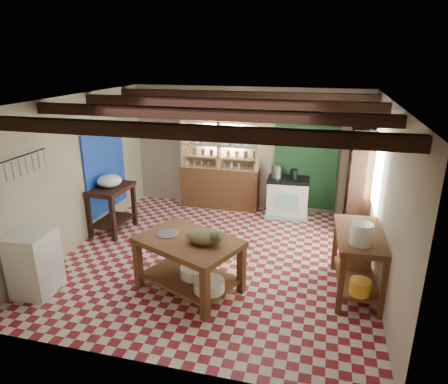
% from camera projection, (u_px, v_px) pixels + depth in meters
% --- Properties ---
extents(floor, '(5.00, 5.00, 0.02)m').
position_uv_depth(floor, '(216.00, 258.00, 6.68)').
color(floor, maroon).
rests_on(floor, ground).
extents(ceiling, '(5.00, 5.00, 0.02)m').
position_uv_depth(ceiling, '(215.00, 100.00, 5.82)').
color(ceiling, '#414145').
rests_on(ceiling, wall_back).
extents(wall_back, '(5.00, 0.04, 2.60)m').
position_uv_depth(wall_back, '(247.00, 149.00, 8.54)').
color(wall_back, '#BCAF97').
rests_on(wall_back, floor).
extents(wall_front, '(5.00, 0.04, 2.60)m').
position_uv_depth(wall_front, '(149.00, 260.00, 3.96)').
color(wall_front, '#BCAF97').
rests_on(wall_front, floor).
extents(wall_left, '(0.04, 5.00, 2.60)m').
position_uv_depth(wall_left, '(76.00, 173.00, 6.83)').
color(wall_left, '#BCAF97').
rests_on(wall_left, floor).
extents(wall_right, '(0.04, 5.00, 2.60)m').
position_uv_depth(wall_right, '(385.00, 198.00, 5.66)').
color(wall_right, '#BCAF97').
rests_on(wall_right, floor).
extents(ceiling_beams, '(5.00, 3.80, 0.15)m').
position_uv_depth(ceiling_beams, '(215.00, 108.00, 5.86)').
color(ceiling_beams, black).
rests_on(ceiling_beams, ceiling).
extents(blue_wall_patch, '(0.04, 1.40, 1.60)m').
position_uv_depth(blue_wall_patch, '(106.00, 170.00, 7.72)').
color(blue_wall_patch, blue).
rests_on(blue_wall_patch, wall_left).
extents(green_wall_patch, '(1.30, 0.04, 2.30)m').
position_uv_depth(green_wall_patch, '(306.00, 155.00, 8.23)').
color(green_wall_patch, '#1E4C27').
rests_on(green_wall_patch, wall_back).
extents(window_back, '(0.90, 0.02, 0.80)m').
position_uv_depth(window_back, '(224.00, 130.00, 8.50)').
color(window_back, silver).
rests_on(window_back, wall_back).
extents(window_right, '(0.02, 1.30, 1.20)m').
position_uv_depth(window_right, '(378.00, 172.00, 6.55)').
color(window_right, silver).
rests_on(window_right, wall_right).
extents(utensil_rail, '(0.06, 0.90, 0.28)m').
position_uv_depth(utensil_rail, '(25.00, 164.00, 5.56)').
color(utensil_rail, black).
rests_on(utensil_rail, wall_left).
extents(pot_rack, '(0.86, 0.12, 0.36)m').
position_uv_depth(pot_rack, '(308.00, 113.00, 7.54)').
color(pot_rack, black).
rests_on(pot_rack, ceiling).
extents(shelving_unit, '(1.70, 0.34, 2.20)m').
position_uv_depth(shelving_unit, '(220.00, 159.00, 8.56)').
color(shelving_unit, '#DCA97F').
rests_on(shelving_unit, floor).
extents(tall_rack, '(0.40, 0.86, 2.00)m').
position_uv_depth(tall_rack, '(359.00, 180.00, 7.46)').
color(tall_rack, black).
rests_on(tall_rack, floor).
extents(work_table, '(1.66, 1.41, 0.79)m').
position_uv_depth(work_table, '(189.00, 265.00, 5.67)').
color(work_table, brown).
rests_on(work_table, floor).
extents(stove, '(0.87, 0.60, 0.82)m').
position_uv_depth(stove, '(288.00, 197.00, 8.29)').
color(stove, white).
rests_on(stove, floor).
extents(prep_table, '(0.64, 0.91, 0.90)m').
position_uv_depth(prep_table, '(112.00, 209.00, 7.55)').
color(prep_table, black).
rests_on(prep_table, floor).
extents(white_cabinet, '(0.55, 0.64, 0.91)m').
position_uv_depth(white_cabinet, '(35.00, 263.00, 5.61)').
color(white_cabinet, white).
rests_on(white_cabinet, floor).
extents(right_counter, '(0.70, 1.31, 0.92)m').
position_uv_depth(right_counter, '(357.00, 263.00, 5.61)').
color(right_counter, brown).
rests_on(right_counter, floor).
extents(cat, '(0.53, 0.45, 0.21)m').
position_uv_depth(cat, '(204.00, 236.00, 5.40)').
color(cat, olive).
rests_on(cat, work_table).
extents(steel_tray, '(0.42, 0.42, 0.02)m').
position_uv_depth(steel_tray, '(168.00, 234.00, 5.70)').
color(steel_tray, '#9A99A0').
rests_on(steel_tray, work_table).
extents(basin_large, '(0.53, 0.53, 0.14)m').
position_uv_depth(basin_large, '(194.00, 272.00, 5.72)').
color(basin_large, white).
rests_on(basin_large, work_table).
extents(basin_small, '(0.55, 0.55, 0.15)m').
position_uv_depth(basin_small, '(209.00, 285.00, 5.37)').
color(basin_small, white).
rests_on(basin_small, work_table).
extents(kettle_left, '(0.23, 0.23, 0.25)m').
position_uv_depth(kettle_left, '(277.00, 172.00, 8.16)').
color(kettle_left, '#9A99A0').
rests_on(kettle_left, stove).
extents(kettle_right, '(0.16, 0.16, 0.19)m').
position_uv_depth(kettle_right, '(294.00, 174.00, 8.10)').
color(kettle_right, black).
rests_on(kettle_right, stove).
extents(enamel_bowl, '(0.47, 0.47, 0.23)m').
position_uv_depth(enamel_bowl, '(109.00, 181.00, 7.37)').
color(enamel_bowl, white).
rests_on(enamel_bowl, prep_table).
extents(white_bucket, '(0.30, 0.30, 0.28)m').
position_uv_depth(white_bucket, '(361.00, 234.00, 5.09)').
color(white_bucket, white).
rests_on(white_bucket, right_counter).
extents(wicker_basket, '(0.37, 0.30, 0.25)m').
position_uv_depth(wicker_basket, '(354.00, 258.00, 5.91)').
color(wicker_basket, '#A36D41').
rests_on(wicker_basket, right_counter).
extents(yellow_tub, '(0.29, 0.29, 0.20)m').
position_uv_depth(yellow_tub, '(360.00, 287.00, 5.23)').
color(yellow_tub, yellow).
rests_on(yellow_tub, right_counter).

